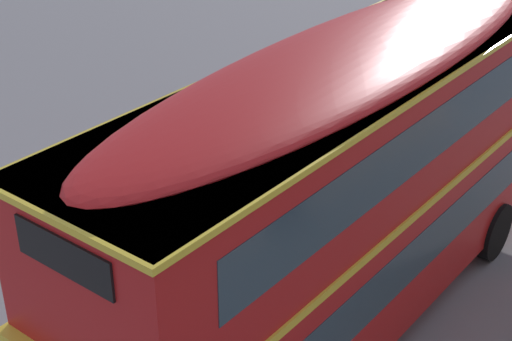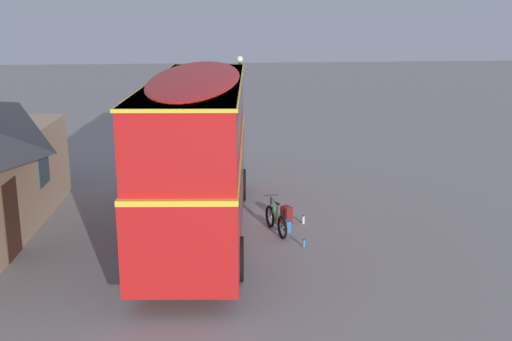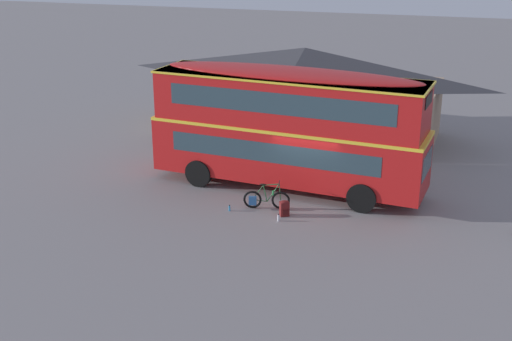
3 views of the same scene
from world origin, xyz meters
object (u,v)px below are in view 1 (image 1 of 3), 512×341
(double_decker_bus, at_px, (348,181))
(water_bottle_clear_plastic, at_px, (167,269))
(backpack_on_ground, at_px, (187,272))
(touring_bicycle, at_px, (234,253))
(water_bottle_blue_sports, at_px, (242,226))

(double_decker_bus, bearing_deg, water_bottle_clear_plastic, -80.62)
(double_decker_bus, height_order, backpack_on_ground, double_decker_bus)
(double_decker_bus, xyz_separation_m, touring_bicycle, (-0.25, -2.28, -2.27))
(double_decker_bus, distance_m, touring_bicycle, 3.23)
(double_decker_bus, distance_m, backpack_on_ground, 3.61)
(water_bottle_blue_sports, bearing_deg, backpack_on_ground, 5.21)
(touring_bicycle, relative_size, backpack_on_ground, 2.91)
(touring_bicycle, xyz_separation_m, water_bottle_clear_plastic, (0.78, -0.92, -0.25))
(touring_bicycle, xyz_separation_m, water_bottle_blue_sports, (-1.17, -0.59, -0.26))
(touring_bicycle, height_order, water_bottle_blue_sports, touring_bicycle)
(water_bottle_clear_plastic, bearing_deg, water_bottle_blue_sports, 170.29)
(touring_bicycle, distance_m, water_bottle_blue_sports, 1.34)
(double_decker_bus, bearing_deg, backpack_on_ground, -77.26)
(double_decker_bus, height_order, water_bottle_clear_plastic, double_decker_bus)
(backpack_on_ground, height_order, water_bottle_clear_plastic, backpack_on_ground)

